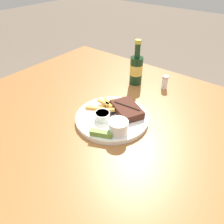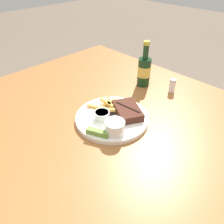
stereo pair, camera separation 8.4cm
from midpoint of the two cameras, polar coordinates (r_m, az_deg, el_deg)
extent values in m
plane|color=#6B5B4C|center=(1.46, -1.83, -26.13)|extent=(12.00, 12.00, 0.00)
cube|color=#935B2D|center=(0.88, -2.75, -3.15)|extent=(1.35, 1.09, 0.04)
cylinder|color=#935B2D|center=(1.73, -7.56, 3.19)|extent=(0.06, 0.06, 0.72)
cylinder|color=white|center=(0.86, -2.80, -1.77)|extent=(0.29, 0.29, 0.01)
cylinder|color=white|center=(0.86, -2.82, -1.29)|extent=(0.29, 0.29, 0.00)
cube|color=#472319|center=(0.86, 1.11, 0.57)|extent=(0.16, 0.14, 0.03)
cube|color=black|center=(0.85, 1.12, 1.45)|extent=(0.11, 0.02, 0.00)
cube|color=#EDA647|center=(0.89, -7.16, 0.82)|extent=(0.08, 0.05, 0.01)
cube|color=#F4BC4A|center=(0.90, -4.48, 2.19)|extent=(0.08, 0.02, 0.01)
cube|color=#EEA456|center=(0.92, -1.85, 2.29)|extent=(0.05, 0.02, 0.01)
cube|color=gold|center=(0.91, -1.45, 2.15)|extent=(0.06, 0.02, 0.01)
cube|color=#E1AD59|center=(0.92, -3.88, 2.38)|extent=(0.01, 0.07, 0.01)
cube|color=#E1B54D|center=(0.91, -3.91, 1.89)|extent=(0.06, 0.02, 0.01)
cube|color=#F3A951|center=(0.89, -2.80, 0.98)|extent=(0.07, 0.03, 0.01)
cube|color=#F3A947|center=(0.86, -4.19, 0.37)|extent=(0.05, 0.05, 0.01)
cube|color=gold|center=(0.91, -4.15, 2.59)|extent=(0.05, 0.05, 0.01)
cylinder|color=white|center=(0.76, -1.49, -4.08)|extent=(0.07, 0.07, 0.05)
cylinder|color=beige|center=(0.75, -1.51, -2.99)|extent=(0.07, 0.07, 0.01)
cylinder|color=silver|center=(0.83, -5.41, -1.14)|extent=(0.06, 0.06, 0.03)
cylinder|color=#C67A4C|center=(0.83, -5.45, -0.47)|extent=(0.05, 0.05, 0.01)
cube|color=olive|center=(0.76, -6.00, -5.72)|extent=(0.08, 0.05, 0.02)
cube|color=#B7B7BC|center=(0.90, -6.72, 1.14)|extent=(0.10, 0.02, 0.00)
cube|color=#B7B7BC|center=(0.86, -3.89, -0.73)|extent=(0.03, 0.00, 0.00)
cube|color=#B7B7BC|center=(0.86, -3.68, -0.60)|extent=(0.03, 0.00, 0.00)
cube|color=#B7B7BC|center=(0.87, -3.47, -0.47)|extent=(0.03, 0.00, 0.00)
cube|color=#B7B7BC|center=(0.90, 0.69, 1.16)|extent=(0.04, 0.11, 0.00)
cube|color=black|center=(0.86, -3.48, -0.76)|extent=(0.03, 0.06, 0.01)
cylinder|color=#143319|center=(1.09, 4.08, 10.64)|extent=(0.06, 0.06, 0.14)
cylinder|color=gold|center=(1.08, 4.10, 10.97)|extent=(0.06, 0.06, 0.05)
cylinder|color=#143319|center=(1.05, 4.32, 15.63)|extent=(0.03, 0.03, 0.07)
cylinder|color=gold|center=(1.03, 4.43, 17.79)|extent=(0.03, 0.03, 0.02)
cylinder|color=white|center=(1.08, 11.42, 7.33)|extent=(0.03, 0.03, 0.05)
cylinder|color=#B7B7BC|center=(1.06, 11.63, 8.86)|extent=(0.03, 0.03, 0.01)
camera|label=1|loc=(0.04, -92.86, -2.10)|focal=35.00mm
camera|label=2|loc=(0.04, 87.14, 2.10)|focal=35.00mm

